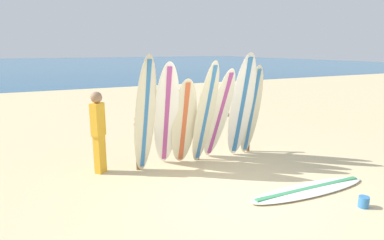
{
  "coord_description": "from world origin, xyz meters",
  "views": [
    {
      "loc": [
        -3.18,
        -4.48,
        2.63
      ],
      "look_at": [
        0.25,
        2.46,
        0.92
      ],
      "focal_mm": 30.35,
      "sensor_mm": 36.0,
      "label": 1
    }
  ],
  "objects": [
    {
      "name": "surfboard_leaning_right",
      "position": [
        1.21,
        1.77,
        1.28
      ],
      "size": [
        0.66,
        0.85,
        2.57
      ],
      "color": "white",
      "rests_on": "ground"
    },
    {
      "name": "surfboard_leaning_center",
      "position": [
        0.21,
        1.72,
        1.2
      ],
      "size": [
        0.57,
        0.85,
        2.41
      ],
      "color": "beige",
      "rests_on": "ground"
    },
    {
      "name": "surfboard_rack",
      "position": [
        0.25,
        2.16,
        0.77
      ],
      "size": [
        3.06,
        0.09,
        1.18
      ],
      "color": "brown",
      "rests_on": "ground"
    },
    {
      "name": "ocean_water",
      "position": [
        0.0,
        58.0,
        0.0
      ],
      "size": [
        120.0,
        80.0,
        0.01
      ],
      "primitive_type": "cube",
      "color": "#1E5984",
      "rests_on": "ground"
    },
    {
      "name": "surfboard_leaning_center_right",
      "position": [
        0.65,
        1.85,
        1.12
      ],
      "size": [
        0.6,
        1.02,
        2.24
      ],
      "color": "white",
      "rests_on": "ground"
    },
    {
      "name": "surfboard_leaning_far_left",
      "position": [
        -1.14,
        1.84,
        1.27
      ],
      "size": [
        0.56,
        0.67,
        2.54
      ],
      "color": "beige",
      "rests_on": "ground"
    },
    {
      "name": "surfboard_leaning_center_left",
      "position": [
        -0.23,
        1.89,
        1.02
      ],
      "size": [
        0.66,
        0.83,
        2.04
      ],
      "color": "beige",
      "rests_on": "ground"
    },
    {
      "name": "surfboard_leaning_left",
      "position": [
        -0.64,
        1.9,
        1.2
      ],
      "size": [
        0.74,
        1.16,
        2.41
      ],
      "color": "white",
      "rests_on": "ground"
    },
    {
      "name": "surfboard_leaning_far_right",
      "position": [
        1.57,
        1.85,
        1.14
      ],
      "size": [
        0.51,
        0.65,
        2.28
      ],
      "color": "beige",
      "rests_on": "ground"
    },
    {
      "name": "sand_bucket",
      "position": [
        1.66,
        -1.24,
        0.1
      ],
      "size": [
        0.17,
        0.17,
        0.19
      ],
      "primitive_type": "cylinder",
      "color": "#3372B2",
      "rests_on": "ground"
    },
    {
      "name": "ground_plane",
      "position": [
        0.0,
        0.0,
        0.0
      ],
      "size": [
        120.0,
        120.0,
        0.0
      ],
      "primitive_type": "plane",
      "color": "#D3BC8C"
    },
    {
      "name": "surfboard_lying_on_sand",
      "position": [
        1.32,
        -0.37,
        0.04
      ],
      "size": [
        2.66,
        0.63,
        0.08
      ],
      "color": "white",
      "rests_on": "ground"
    },
    {
      "name": "beachgoer_standing",
      "position": [
        -2.01,
        2.35,
        0.97
      ],
      "size": [
        0.33,
        0.32,
        1.76
      ],
      "color": "gold",
      "rests_on": "ground"
    }
  ]
}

